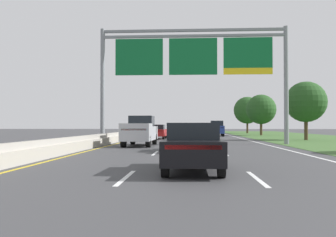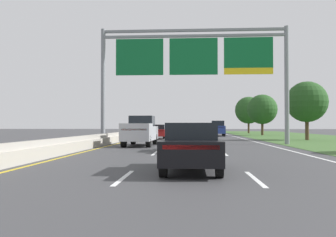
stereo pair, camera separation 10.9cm
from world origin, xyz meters
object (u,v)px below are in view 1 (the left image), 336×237
Objects in this scene: pickup_truck_silver at (140,131)px; car_red_left_lane_sedan at (157,131)px; car_black_centre_lane_sedan at (193,146)px; overhead_sign_gantry at (193,61)px; car_grey_centre_lane_sedan at (191,137)px; car_blue_right_lane_suv at (217,128)px; roadside_tree_far at (261,109)px; car_white_centre_lane_sedan at (190,131)px; roadside_tree_distant at (247,110)px; roadside_tree_mid at (306,102)px.

pickup_truck_silver reaches higher than car_red_left_lane_sedan.
car_black_centre_lane_sedan is at bearing -164.42° from pickup_truck_silver.
overhead_sign_gantry is 9.73m from car_grey_centre_lane_sedan.
overhead_sign_gantry is 2.77× the size of pickup_truck_silver.
roadside_tree_far reaches higher than car_blue_right_lane_suv.
car_white_centre_lane_sedan is 5.09m from car_red_left_lane_sedan.
roadside_tree_far is 0.89× the size of roadside_tree_distant.
pickup_truck_silver is at bearing 164.40° from car_blue_right_lane_suv.
car_red_left_lane_sedan is 0.65× the size of roadside_tree_distant.
roadside_tree_distant reaches higher than car_blue_right_lane_suv.
car_white_centre_lane_sedan is 0.73× the size of roadside_tree_far.
car_blue_right_lane_suv is (3.48, 20.97, -5.52)m from overhead_sign_gantry.
car_black_centre_lane_sedan is at bearing 176.16° from car_blue_right_lane_suv.
roadside_tree_mid is (7.95, -12.85, 2.75)m from car_blue_right_lane_suv.
pickup_truck_silver reaches higher than car_blue_right_lane_suv.
car_black_centre_lane_sedan is 43.62m from roadside_tree_far.
car_grey_centre_lane_sedan is 48.54m from roadside_tree_distant.
car_blue_right_lane_suv is 7.67m from car_white_centre_lane_sedan.
roadside_tree_mid is at bearing -24.31° from car_black_centre_lane_sedan.
pickup_truck_silver reaches higher than car_grey_centre_lane_sedan.
car_black_centre_lane_sedan is at bearing -100.91° from roadside_tree_distant.
overhead_sign_gantry reaches higher than pickup_truck_silver.
overhead_sign_gantry reaches higher than roadside_tree_far.
roadside_tree_mid is 17.20m from roadside_tree_far.
car_black_centre_lane_sedan is at bearing -90.71° from overhead_sign_gantry.
car_black_centre_lane_sedan is at bearing -171.56° from car_red_left_lane_sedan.
roadside_tree_distant is at bearing 74.88° from overhead_sign_gantry.
overhead_sign_gantry is at bearing 172.30° from car_blue_right_lane_suv.
overhead_sign_gantry is 3.41× the size of car_grey_centre_lane_sedan.
car_black_centre_lane_sedan and car_grey_centre_lane_sedan have the same top height.
car_blue_right_lane_suv reaches higher than car_red_left_lane_sedan.
overhead_sign_gantry is at bearing -178.69° from car_white_centre_lane_sedan.
pickup_truck_silver is at bearing -179.39° from car_red_left_lane_sedan.
car_red_left_lane_sedan is 1.00× the size of car_black_centre_lane_sedan.
car_white_centre_lane_sedan is 0.75× the size of roadside_tree_mid.
pickup_truck_silver is 17.30m from car_white_centre_lane_sedan.
car_black_centre_lane_sedan is at bearing -114.93° from roadside_tree_mid.
car_black_centre_lane_sedan is at bearing -179.53° from car_white_centre_lane_sedan.
roadside_tree_far reaches higher than car_black_centre_lane_sedan.
roadside_tree_distant reaches higher than car_grey_centre_lane_sedan.
roadside_tree_mid reaches higher than car_black_centre_lane_sedan.
car_white_centre_lane_sedan is 13.49m from roadside_tree_mid.
car_grey_centre_lane_sedan is at bearing -168.06° from car_red_left_lane_sedan.
car_red_left_lane_sedan is at bearing 8.03° from car_black_centre_lane_sedan.
roadside_tree_far is (10.60, 11.05, 3.04)m from car_white_centre_lane_sedan.
roadside_tree_mid is at bearing -86.53° from roadside_tree_far.
roadside_tree_far is (6.91, 4.32, 2.76)m from car_blue_right_lane_suv.
roadside_tree_distant is (10.84, 25.13, 3.50)m from car_white_centre_lane_sedan.
pickup_truck_silver is 13.29m from car_red_left_lane_sedan.
overhead_sign_gantry is 17.89m from car_black_centre_lane_sedan.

